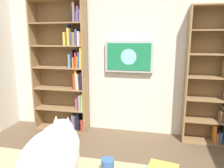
{
  "coord_description": "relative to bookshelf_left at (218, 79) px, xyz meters",
  "views": [
    {
      "loc": [
        -0.46,
        1.41,
        1.6
      ],
      "look_at": [
        0.09,
        -1.09,
        1.06
      ],
      "focal_mm": 35.24,
      "sensor_mm": 36.0,
      "label": 1
    }
  ],
  "objects": [
    {
      "name": "bookshelf_left",
      "position": [
        0.0,
        0.0,
        0.0
      ],
      "size": [
        0.75,
        0.28,
        2.06
      ],
      "color": "#937047",
      "rests_on": "ground"
    },
    {
      "name": "cat",
      "position": [
        1.4,
        2.47,
        -0.04
      ],
      "size": [
        0.29,
        0.61,
        0.38
      ],
      "color": "white",
      "rests_on": "desk"
    },
    {
      "name": "coffee_mug",
      "position": [
        1.14,
        2.28,
        -0.18
      ],
      "size": [
        0.08,
        0.08,
        0.1
      ],
      "primitive_type": "cylinder",
      "color": "#335999",
      "rests_on": "desk"
    },
    {
      "name": "wall_back",
      "position": [
        1.31,
        -0.17,
        0.35
      ],
      "size": [
        4.52,
        0.06,
        2.7
      ],
      "primitive_type": "cube",
      "color": "silver",
      "rests_on": "ground"
    },
    {
      "name": "wall_mounted_tv",
      "position": [
        1.35,
        -0.09,
        0.3
      ],
      "size": [
        0.78,
        0.07,
        0.51
      ],
      "color": "#B7B7BC"
    },
    {
      "name": "bookshelf_right",
      "position": [
        2.41,
        -0.0,
        0.08
      ],
      "size": [
        0.94,
        0.28,
        2.21
      ],
      "color": "#937047",
      "rests_on": "ground"
    }
  ]
}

